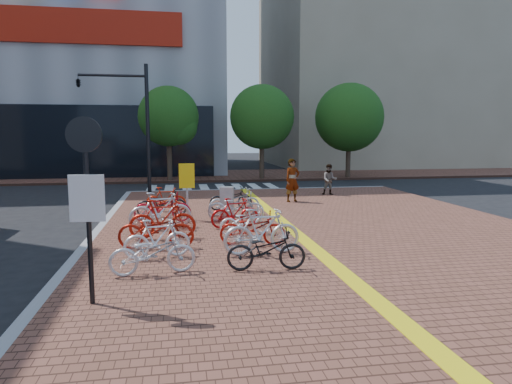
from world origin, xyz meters
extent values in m
plane|color=black|center=(0.00, 0.00, 0.00)|extent=(120.00, 120.00, 0.00)
cube|color=brown|center=(3.00, -5.00, 0.07)|extent=(14.00, 34.00, 0.15)
cube|color=yellow|center=(2.00, -5.00, 0.16)|extent=(0.40, 34.00, 0.01)
cube|color=gray|center=(-4.00, -5.00, 0.08)|extent=(0.25, 34.00, 0.15)
cube|color=gray|center=(3.00, 12.00, 0.08)|extent=(14.00, 0.25, 0.15)
cube|color=brown|center=(0.00, 21.00, 0.07)|extent=(70.00, 8.00, 0.15)
cube|color=gray|center=(-16.00, 32.00, 14.00)|extent=(36.00, 24.00, 28.00)
cube|color=gray|center=(18.00, 32.00, 9.00)|extent=(20.00, 18.00, 18.00)
cube|color=silver|center=(-3.00, 14.00, 0.01)|extent=(0.50, 4.00, 0.01)
cube|color=silver|center=(-2.00, 14.00, 0.01)|extent=(0.50, 4.00, 0.01)
cube|color=silver|center=(-1.00, 14.00, 0.01)|extent=(0.50, 4.00, 0.01)
cube|color=silver|center=(0.00, 14.00, 0.01)|extent=(0.50, 4.00, 0.01)
cube|color=silver|center=(1.00, 14.00, 0.01)|extent=(0.50, 4.00, 0.01)
cube|color=silver|center=(2.00, 14.00, 0.01)|extent=(0.50, 4.00, 0.01)
cube|color=silver|center=(3.00, 14.00, 0.01)|extent=(0.50, 4.00, 0.01)
cube|color=silver|center=(4.00, 14.00, 0.01)|extent=(0.50, 4.00, 0.01)
cylinder|color=#38281E|center=(-2.00, 17.50, 1.45)|extent=(0.32, 0.32, 2.60)
sphere|color=#194714|center=(-2.00, 17.50, 4.20)|extent=(3.80, 3.80, 3.80)
sphere|color=#194714|center=(-1.40, 17.20, 3.60)|extent=(2.40, 2.40, 2.40)
cylinder|color=#38281E|center=(4.00, 17.50, 1.45)|extent=(0.32, 0.32, 2.60)
sphere|color=#194714|center=(4.00, 17.50, 4.20)|extent=(4.20, 4.20, 4.20)
sphere|color=#194714|center=(4.60, 17.20, 3.60)|extent=(2.40, 2.40, 2.40)
cylinder|color=#38281E|center=(10.00, 17.50, 1.45)|extent=(0.32, 0.32, 2.60)
sphere|color=#194714|center=(10.00, 17.50, 4.20)|extent=(4.60, 4.60, 4.60)
sphere|color=#194714|center=(10.60, 17.20, 3.60)|extent=(2.40, 2.40, 2.40)
imported|color=silver|center=(-2.05, -2.45, 0.63)|extent=(1.88, 0.84, 0.95)
imported|color=white|center=(-2.01, -1.19, 0.63)|extent=(1.65, 0.75, 0.96)
imported|color=#9D180B|center=(-2.07, -0.24, 0.66)|extent=(2.01, 0.84, 1.03)
imported|color=#B01A0C|center=(-1.95, 0.89, 0.72)|extent=(1.90, 0.57, 1.13)
imported|color=silver|center=(-2.05, 2.27, 0.74)|extent=(2.02, 0.91, 1.17)
imported|color=red|center=(-2.03, 3.42, 0.65)|extent=(1.94, 0.76, 1.00)
imported|color=black|center=(-2.08, 4.47, 0.62)|extent=(1.88, 0.88, 0.95)
imported|color=red|center=(-1.96, 5.60, 0.62)|extent=(1.60, 0.60, 0.94)
imported|color=black|center=(0.40, -2.56, 0.61)|extent=(1.78, 0.73, 0.91)
imported|color=silver|center=(0.54, -1.27, 0.73)|extent=(1.98, 0.70, 1.17)
imported|color=#A4150B|center=(0.46, -0.31, 0.61)|extent=(1.85, 0.96, 0.93)
imported|color=white|center=(0.48, 0.99, 0.57)|extent=(1.65, 0.75, 0.84)
imported|color=#A90C0C|center=(0.28, 2.10, 0.63)|extent=(1.65, 0.75, 0.96)
imported|color=#B7B6BC|center=(0.45, 3.11, 0.66)|extent=(2.01, 0.98, 1.01)
imported|color=#B5B4B9|center=(0.53, 4.25, 0.66)|extent=(1.99, 0.90, 1.01)
imported|color=black|center=(0.54, 5.48, 0.60)|extent=(1.77, 0.80, 0.90)
imported|color=gray|center=(3.46, 7.17, 1.10)|extent=(0.79, 0.62, 1.89)
imported|color=#464A59|center=(5.79, 9.02, 0.90)|extent=(0.84, 0.72, 1.49)
cube|color=#A5A6AA|center=(0.26, 4.21, 0.68)|extent=(0.55, 0.45, 1.06)
cylinder|color=#B7B7BC|center=(-1.18, 3.73, 1.10)|extent=(0.08, 0.08, 1.91)
cube|color=yellow|center=(-1.18, 3.68, 1.69)|extent=(0.53, 0.08, 0.85)
cylinder|color=black|center=(-3.02, -3.99, 1.77)|extent=(0.09, 0.09, 3.24)
cylinder|color=black|center=(-3.02, -4.05, 3.12)|extent=(0.61, 0.10, 0.61)
cube|color=silver|center=(-3.02, -4.05, 2.04)|extent=(0.60, 0.10, 0.81)
cylinder|color=black|center=(-2.90, 11.09, 3.31)|extent=(0.19, 0.19, 6.32)
cylinder|color=black|center=(-4.48, 11.09, 5.89)|extent=(3.16, 0.13, 0.13)
imported|color=black|center=(-6.06, 11.09, 5.58)|extent=(0.28, 1.31, 0.53)
camera|label=1|loc=(-1.47, -12.13, 3.15)|focal=32.00mm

